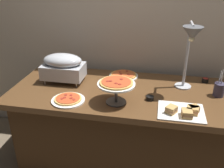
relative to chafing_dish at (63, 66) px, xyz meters
The scene contains 12 objects.
ground_plane 1.07m from the chafing_dish, ahead, with size 8.00×8.00×0.00m, color brown.
back_wall 0.76m from the chafing_dish, 37.28° to the left, with size 4.40×0.04×2.40m, color #B7A893.
buffet_table 0.77m from the chafing_dish, ahead, with size 1.90×0.84×0.76m.
chafing_dish is the anchor object (origin of this frame).
heat_lamp 1.09m from the chafing_dish, ahead, with size 0.15×0.31×0.57m.
pizza_plate_front 0.57m from the chafing_dish, 22.46° to the left, with size 0.27×0.27×0.03m.
pizza_plate_center 0.40m from the chafing_dish, 64.85° to the right, with size 0.26×0.26×0.03m.
pizza_plate_raised_stand 0.60m from the chafing_dish, 28.80° to the right, with size 0.29×0.29×0.18m.
sandwich_platter 1.10m from the chafing_dish, 19.41° to the right, with size 0.33×0.27×0.06m.
sauce_cup_near 1.28m from the chafing_dish, 10.17° to the left, with size 0.06×0.06×0.04m.
sauce_cup_far 0.82m from the chafing_dish, 14.59° to the right, with size 0.06×0.06×0.03m.
utensil_holder 1.32m from the chafing_dish, ahead, with size 0.08×0.08×0.22m.
Camera 1 is at (0.27, -1.90, 1.72)m, focal length 40.84 mm.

